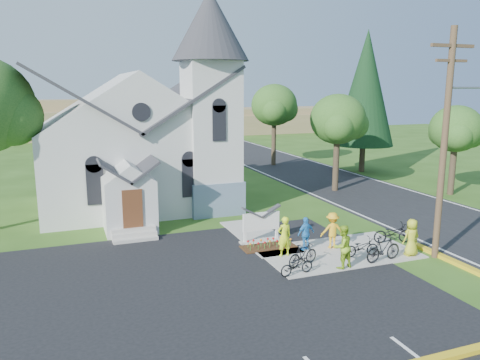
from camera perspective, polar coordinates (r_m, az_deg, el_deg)
name	(u,v)px	position (r m, az deg, el deg)	size (l,w,h in m)	color
ground	(314,261)	(21.17, 9.06, -9.70)	(120.00, 120.00, 0.00)	#2E5117
parking_lot	(167,306)	(17.13, -8.91, -14.92)	(20.00, 16.00, 0.02)	black
road	(331,181)	(38.53, 11.03, -0.16)	(8.00, 90.00, 0.02)	black
sidewalk	(338,252)	(22.30, 11.82, -8.64)	(7.00, 4.00, 0.05)	#A29E93
church	(140,124)	(30.01, -12.07, 6.69)	(12.35, 12.00, 13.00)	silver
church_sign	(261,222)	(23.04, 2.59, -5.12)	(2.20, 0.40, 1.70)	#A29E93
flower_bed	(268,247)	(22.56, 3.47, -8.14)	(2.60, 1.10, 0.07)	#37210F
utility_pole	(446,137)	(21.95, 23.82, 4.77)	(3.45, 0.28, 10.00)	#463223
tree_road_near	(338,120)	(34.53, 11.83, 7.21)	(4.00, 4.00, 7.05)	#34281C
tree_road_mid	(274,105)	(45.29, 4.20, 9.07)	(4.40, 4.40, 7.80)	#34281C
tree_road_far	(456,129)	(35.85, 24.83, 5.63)	(3.60, 3.60, 6.30)	#34281C
conifer	(366,88)	(43.06, 15.07, 10.74)	(5.20, 5.20, 12.40)	#34281C
distant_hills	(155,121)	(74.82, -10.38, 7.03)	(61.00, 10.00, 5.60)	olive
cyclist_0	(284,236)	(21.15, 5.42, -6.85)	(0.67, 0.44, 1.83)	#D1EF1C
bike_0	(297,265)	(19.34, 6.92, -10.27)	(0.54, 1.54, 0.81)	black
cyclist_1	(342,247)	(20.18, 12.38, -7.94)	(0.90, 0.70, 1.85)	#8CBA23
bike_1	(303,255)	(20.26, 7.67, -9.00)	(0.46, 1.64, 0.98)	black
cyclist_2	(306,234)	(22.07, 8.03, -6.48)	(0.93, 0.39, 1.58)	#2A89D6
bike_2	(361,247)	(21.85, 14.58, -7.93)	(0.57, 1.63, 0.86)	black
cyclist_3	(332,230)	(22.53, 11.19, -6.03)	(1.11, 0.64, 1.72)	gold
bike_3	(383,249)	(21.47, 17.08, -8.03)	(0.53, 1.87, 1.13)	black
cyclist_4	(411,237)	(22.49, 20.18, -6.58)	(0.83, 0.54, 1.70)	gold
bike_4	(393,233)	(24.08, 18.11, -6.15)	(0.66, 1.90, 1.00)	black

